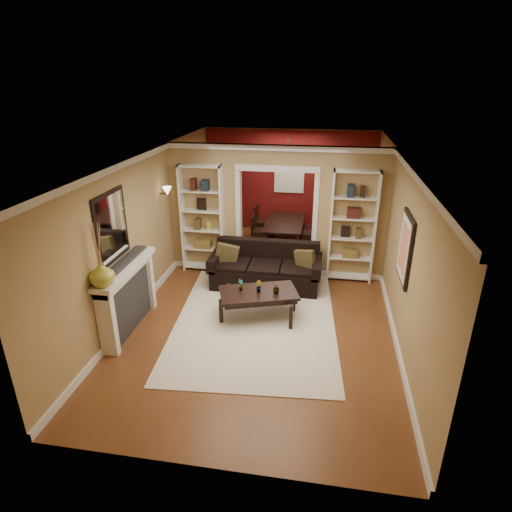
% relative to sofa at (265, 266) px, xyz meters
% --- Properties ---
extents(floor, '(8.00, 8.00, 0.00)m').
position_rel_sofa_xyz_m(floor, '(0.11, -0.45, -0.43)').
color(floor, brown).
rests_on(floor, ground).
extents(ceiling, '(8.00, 8.00, 0.00)m').
position_rel_sofa_xyz_m(ceiling, '(0.11, -0.45, 2.27)').
color(ceiling, white).
rests_on(ceiling, ground).
extents(wall_back, '(8.00, 0.00, 8.00)m').
position_rel_sofa_xyz_m(wall_back, '(0.11, 3.55, 0.92)').
color(wall_back, tan).
rests_on(wall_back, ground).
extents(wall_front, '(8.00, 0.00, 8.00)m').
position_rel_sofa_xyz_m(wall_front, '(0.11, -4.45, 0.92)').
color(wall_front, tan).
rests_on(wall_front, ground).
extents(wall_left, '(0.00, 8.00, 8.00)m').
position_rel_sofa_xyz_m(wall_left, '(-2.14, -0.45, 0.92)').
color(wall_left, tan).
rests_on(wall_left, ground).
extents(wall_right, '(0.00, 8.00, 8.00)m').
position_rel_sofa_xyz_m(wall_right, '(2.36, -0.45, 0.92)').
color(wall_right, tan).
rests_on(wall_right, ground).
extents(partition_wall, '(4.50, 0.15, 2.70)m').
position_rel_sofa_xyz_m(partition_wall, '(0.11, 0.75, 0.92)').
color(partition_wall, tan).
rests_on(partition_wall, floor).
extents(red_back_panel, '(4.44, 0.04, 2.64)m').
position_rel_sofa_xyz_m(red_back_panel, '(0.11, 3.52, 0.89)').
color(red_back_panel, maroon).
rests_on(red_back_panel, floor).
extents(dining_window, '(0.78, 0.03, 0.98)m').
position_rel_sofa_xyz_m(dining_window, '(0.11, 3.48, 1.12)').
color(dining_window, '#8CA5CC').
rests_on(dining_window, wall_back).
extents(area_rug, '(3.01, 4.01, 0.01)m').
position_rel_sofa_xyz_m(area_rug, '(0.03, -1.36, -0.43)').
color(area_rug, white).
rests_on(area_rug, floor).
extents(sofa, '(2.21, 0.96, 0.86)m').
position_rel_sofa_xyz_m(sofa, '(0.00, 0.00, 0.00)').
color(sofa, black).
rests_on(sofa, floor).
extents(pillow_left, '(0.46, 0.18, 0.44)m').
position_rel_sofa_xyz_m(pillow_left, '(-0.78, -0.02, 0.21)').
color(pillow_left, brown).
rests_on(pillow_left, sofa).
extents(pillow_right, '(0.41, 0.28, 0.40)m').
position_rel_sofa_xyz_m(pillow_right, '(0.78, -0.02, 0.19)').
color(pillow_right, brown).
rests_on(pillow_right, sofa).
extents(coffee_table, '(1.48, 1.10, 0.50)m').
position_rel_sofa_xyz_m(coffee_table, '(0.06, -1.23, -0.18)').
color(coffee_table, black).
rests_on(coffee_table, floor).
extents(plant_left, '(0.12, 0.13, 0.21)m').
position_rel_sofa_xyz_m(plant_left, '(-0.25, -1.23, 0.17)').
color(plant_left, '#336626').
rests_on(plant_left, coffee_table).
extents(plant_center, '(0.14, 0.14, 0.20)m').
position_rel_sofa_xyz_m(plant_center, '(0.06, -1.23, 0.17)').
color(plant_center, '#336626').
rests_on(plant_center, coffee_table).
extents(plant_right, '(0.12, 0.12, 0.21)m').
position_rel_sofa_xyz_m(plant_right, '(0.37, -1.23, 0.17)').
color(plant_right, '#336626').
rests_on(plant_right, coffee_table).
extents(bookshelf_left, '(0.90, 0.30, 2.30)m').
position_rel_sofa_xyz_m(bookshelf_left, '(-1.44, 0.58, 0.72)').
color(bookshelf_left, white).
rests_on(bookshelf_left, floor).
extents(bookshelf_right, '(0.90, 0.30, 2.30)m').
position_rel_sofa_xyz_m(bookshelf_right, '(1.66, 0.58, 0.72)').
color(bookshelf_right, white).
rests_on(bookshelf_right, floor).
extents(fireplace, '(0.32, 1.70, 1.16)m').
position_rel_sofa_xyz_m(fireplace, '(-1.98, -1.95, 0.15)').
color(fireplace, white).
rests_on(fireplace, floor).
extents(vase, '(0.44, 0.44, 0.38)m').
position_rel_sofa_xyz_m(vase, '(-1.98, -2.65, 0.92)').
color(vase, '#A9AA37').
rests_on(vase, fireplace).
extents(mirror, '(0.03, 0.95, 1.10)m').
position_rel_sofa_xyz_m(mirror, '(-2.12, -1.95, 1.37)').
color(mirror, silver).
rests_on(mirror, wall_left).
extents(wall_sconce, '(0.18, 0.18, 0.22)m').
position_rel_sofa_xyz_m(wall_sconce, '(-2.04, 0.10, 1.40)').
color(wall_sconce, '#FFE0A5').
rests_on(wall_sconce, wall_left).
extents(framed_art, '(0.04, 0.85, 1.05)m').
position_rel_sofa_xyz_m(framed_art, '(2.32, -1.45, 1.12)').
color(framed_art, black).
rests_on(framed_art, wall_right).
extents(dining_table, '(1.68, 0.94, 0.59)m').
position_rel_sofa_xyz_m(dining_table, '(0.16, 2.39, -0.14)').
color(dining_table, black).
rests_on(dining_table, floor).
extents(dining_chair_nw, '(0.52, 0.52, 0.83)m').
position_rel_sofa_xyz_m(dining_chair_nw, '(-0.39, 2.09, -0.02)').
color(dining_chair_nw, black).
rests_on(dining_chair_nw, floor).
extents(dining_chair_ne, '(0.50, 0.50, 0.86)m').
position_rel_sofa_xyz_m(dining_chair_ne, '(0.71, 2.09, -0.00)').
color(dining_chair_ne, black).
rests_on(dining_chair_ne, floor).
extents(dining_chair_sw, '(0.57, 0.57, 0.92)m').
position_rel_sofa_xyz_m(dining_chair_sw, '(-0.39, 2.69, 0.03)').
color(dining_chair_sw, black).
rests_on(dining_chair_sw, floor).
extents(dining_chair_se, '(0.47, 0.47, 0.75)m').
position_rel_sofa_xyz_m(dining_chair_se, '(0.71, 2.69, -0.06)').
color(dining_chair_se, black).
rests_on(dining_chair_se, floor).
extents(chandelier, '(0.50, 0.50, 0.30)m').
position_rel_sofa_xyz_m(chandelier, '(0.11, 2.25, 1.59)').
color(chandelier, '#322717').
rests_on(chandelier, ceiling).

